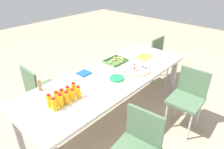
% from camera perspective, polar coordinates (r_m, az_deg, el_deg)
% --- Properties ---
extents(ground_plane, '(12.00, 12.00, 0.00)m').
position_cam_1_polar(ground_plane, '(2.96, -0.46, -13.24)').
color(ground_plane, tan).
extents(party_table, '(2.41, 0.85, 0.76)m').
position_cam_1_polar(party_table, '(2.55, -0.51, -1.55)').
color(party_table, silver).
rests_on(party_table, ground_plane).
extents(chair_end, '(0.41, 0.41, 0.83)m').
position_cam_1_polar(chair_end, '(3.81, 14.09, 4.98)').
color(chair_end, '#4C6B4C').
rests_on(chair_end, ground_plane).
extents(chair_far_left, '(0.41, 0.41, 0.83)m').
position_cam_1_polar(chair_far_left, '(2.91, -19.84, -3.77)').
color(chair_far_left, '#4C6B4C').
rests_on(chair_far_left, ground_plane).
extents(chair_near_right, '(0.41, 0.41, 0.83)m').
position_cam_1_polar(chair_near_right, '(2.78, 20.93, -5.53)').
color(chair_near_right, '#4C6B4C').
rests_on(chair_near_right, ground_plane).
extents(chair_near_left, '(0.44, 0.44, 0.83)m').
position_cam_1_polar(chair_near_left, '(2.00, 7.32, -19.39)').
color(chair_near_left, '#4C6B4C').
rests_on(chair_near_left, ground_plane).
extents(juice_bottle_0, '(0.05, 0.05, 0.14)m').
position_cam_1_polar(juice_bottle_0, '(1.98, -16.19, -8.24)').
color(juice_bottle_0, '#F9AB14').
rests_on(juice_bottle_0, party_table).
extents(juice_bottle_1, '(0.06, 0.06, 0.15)m').
position_cam_1_polar(juice_bottle_1, '(2.02, -14.50, -7.23)').
color(juice_bottle_1, '#F9AD14').
rests_on(juice_bottle_1, party_table).
extents(juice_bottle_2, '(0.05, 0.05, 0.15)m').
position_cam_1_polar(juice_bottle_2, '(2.04, -12.82, -6.54)').
color(juice_bottle_2, '#FAAE14').
rests_on(juice_bottle_2, party_table).
extents(juice_bottle_3, '(0.05, 0.05, 0.14)m').
position_cam_1_polar(juice_bottle_3, '(2.08, -11.23, -5.77)').
color(juice_bottle_3, '#FAAD14').
rests_on(juice_bottle_3, party_table).
extents(juice_bottle_4, '(0.05, 0.05, 0.14)m').
position_cam_1_polar(juice_bottle_4, '(2.11, -9.59, -4.94)').
color(juice_bottle_4, '#FAAF14').
rests_on(juice_bottle_4, party_table).
extents(juice_bottle_5, '(0.06, 0.06, 0.15)m').
position_cam_1_polar(juice_bottle_5, '(2.04, -17.45, -7.20)').
color(juice_bottle_5, '#FAAC14').
rests_on(juice_bottle_5, party_table).
extents(juice_bottle_6, '(0.06, 0.06, 0.15)m').
position_cam_1_polar(juice_bottle_6, '(2.07, -15.55, -6.45)').
color(juice_bottle_6, '#FAAB14').
rests_on(juice_bottle_6, party_table).
extents(juice_bottle_7, '(0.06, 0.06, 0.14)m').
position_cam_1_polar(juice_bottle_7, '(2.10, -14.13, -5.76)').
color(juice_bottle_7, '#FAAE14').
rests_on(juice_bottle_7, party_table).
extents(juice_bottle_8, '(0.06, 0.06, 0.14)m').
position_cam_1_polar(juice_bottle_8, '(2.14, -12.51, -4.92)').
color(juice_bottle_8, '#FAAC14').
rests_on(juice_bottle_8, party_table).
extents(juice_bottle_9, '(0.05, 0.05, 0.15)m').
position_cam_1_polar(juice_bottle_9, '(2.17, -10.88, -4.02)').
color(juice_bottle_9, '#F9AE14').
rests_on(juice_bottle_9, party_table).
extents(fruit_pizza, '(0.38, 0.38, 0.05)m').
position_cam_1_polar(fruit_pizza, '(2.67, 7.07, 1.55)').
color(fruit_pizza, tan).
rests_on(fruit_pizza, party_table).
extents(snack_tray, '(0.31, 0.24, 0.04)m').
position_cam_1_polar(snack_tray, '(2.89, 1.13, 3.97)').
color(snack_tray, '#477238').
rests_on(snack_tray, party_table).
extents(plate_stack, '(0.18, 0.18, 0.02)m').
position_cam_1_polar(plate_stack, '(2.44, 1.37, -1.05)').
color(plate_stack, '#1E8C4C').
rests_on(plate_stack, party_table).
extents(napkin_stack, '(0.15, 0.15, 0.02)m').
position_cam_1_polar(napkin_stack, '(2.59, -8.02, 0.40)').
color(napkin_stack, '#194CA5').
rests_on(napkin_stack, party_table).
extents(cardboard_tube, '(0.04, 0.04, 0.14)m').
position_cam_1_polar(cardboard_tube, '(2.33, -20.00, -2.86)').
color(cardboard_tube, '#9E7A56').
rests_on(cardboard_tube, party_table).
extents(paper_folder, '(0.28, 0.22, 0.01)m').
position_cam_1_polar(paper_folder, '(3.09, 9.23, 5.04)').
color(paper_folder, yellow).
rests_on(paper_folder, party_table).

